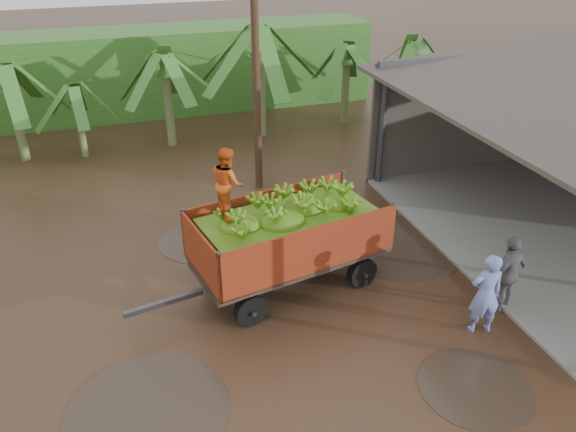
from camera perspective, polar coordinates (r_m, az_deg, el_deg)
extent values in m
plane|color=black|center=(13.06, -1.10, -9.97)|extent=(100.00, 100.00, 0.00)
cube|color=#383330|center=(21.84, 22.99, 10.08)|extent=(12.00, 0.12, 4.00)
cube|color=#2D661E|center=(26.56, -15.94, 13.80)|extent=(22.00, 3.00, 3.60)
cube|color=#47474C|center=(12.78, -12.48, -8.60)|extent=(1.79, 0.47, 0.12)
imported|color=#D85819|center=(12.33, -6.16, 3.38)|extent=(0.72, 0.87, 1.62)
imported|color=#7988DD|center=(12.75, 19.43, -7.47)|extent=(0.78, 0.58, 1.95)
imported|color=slate|center=(13.63, 21.48, -5.47)|extent=(1.21, 0.79, 1.91)
cylinder|color=#47301E|center=(17.55, -3.25, 14.09)|extent=(0.24, 0.24, 7.48)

